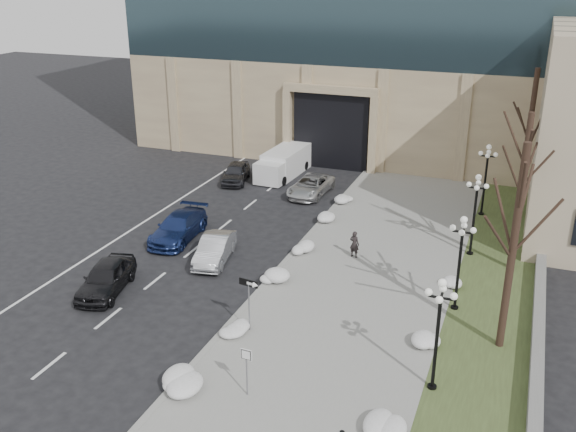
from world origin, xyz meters
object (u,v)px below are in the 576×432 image
at_px(keep_sign, 246,362).
at_px(lamppost_b, 461,251).
at_px(car_b, 215,249).
at_px(car_c, 178,227).
at_px(one_way_sign, 252,290).
at_px(lamppost_a, 439,320).
at_px(lamppost_d, 486,170).
at_px(car_e, 236,173).
at_px(box_truck, 283,164).
at_px(car_a, 106,278).
at_px(lamppost_c, 476,204).
at_px(car_d, 311,186).
at_px(pedestrian, 354,244).

relative_size(keep_sign, lamppost_b, 0.44).
xyz_separation_m(car_b, car_c, (-3.37, 1.92, 0.05)).
relative_size(one_way_sign, lamppost_a, 0.55).
bearing_deg(lamppost_d, keep_sign, -105.96).
bearing_deg(lamppost_d, car_c, -147.79).
bearing_deg(keep_sign, car_e, 117.96).
bearing_deg(box_truck, lamppost_b, -44.33).
bearing_deg(car_a, lamppost_c, 20.16).
xyz_separation_m(car_d, lamppost_c, (11.64, -6.36, 2.40)).
distance_m(car_b, box_truck, 15.63).
relative_size(car_c, car_d, 1.07).
xyz_separation_m(box_truck, lamppost_d, (15.05, -3.26, 2.12)).
xyz_separation_m(car_b, lamppost_c, (13.00, 5.73, 2.37)).
height_order(lamppost_b, lamppost_c, same).
relative_size(car_d, one_way_sign, 1.85).
relative_size(car_c, pedestrian, 3.39).
bearing_deg(keep_sign, one_way_sign, 113.13).
bearing_deg(lamppost_b, box_truck, 132.78).
xyz_separation_m(car_c, pedestrian, (10.42, 1.08, 0.13)).
bearing_deg(lamppost_d, pedestrian, -122.79).
relative_size(car_a, lamppost_a, 0.95).
bearing_deg(lamppost_b, pedestrian, 147.66).
distance_m(lamppost_a, lamppost_d, 19.50).
height_order(car_b, lamppost_d, lamppost_d).
bearing_deg(box_truck, one_way_sign, -69.14).
bearing_deg(car_b, car_e, 98.72).
relative_size(one_way_sign, lamppost_b, 0.55).
xyz_separation_m(one_way_sign, lamppost_c, (8.07, 11.77, 0.93)).
relative_size(car_c, lamppost_d, 1.08).
relative_size(pedestrian, lamppost_a, 0.32).
bearing_deg(lamppost_a, lamppost_c, 90.00).
bearing_deg(lamppost_c, one_way_sign, -124.44).
bearing_deg(lamppost_d, car_b, -136.74).
distance_m(car_d, lamppost_c, 13.48).
height_order(one_way_sign, lamppost_d, lamppost_d).
relative_size(car_e, lamppost_b, 0.88).
bearing_deg(lamppost_d, lamppost_a, -90.00).
xyz_separation_m(car_a, car_d, (4.76, 17.18, -0.10)).
bearing_deg(car_e, lamppost_d, -16.37).
height_order(pedestrian, lamppost_b, lamppost_b).
bearing_deg(lamppost_b, keep_sign, -124.18).
xyz_separation_m(car_e, one_way_sign, (9.73, -18.86, 1.44)).
bearing_deg(lamppost_a, keep_sign, -155.28).
distance_m(car_b, car_e, 13.69).
bearing_deg(car_d, car_e, 176.00).
bearing_deg(box_truck, car_a, -90.84).
bearing_deg(car_b, one_way_sign, -62.50).
bearing_deg(car_d, keep_sign, -74.07).
height_order(car_a, car_c, car_a).
distance_m(car_e, lamppost_b, 22.52).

